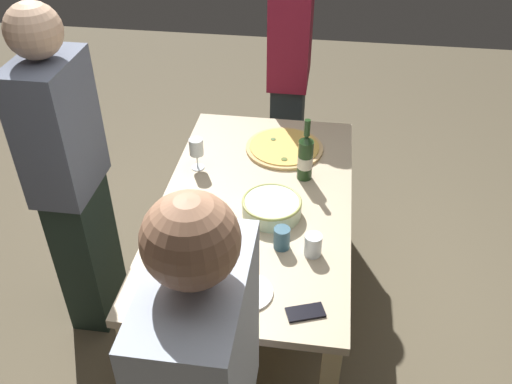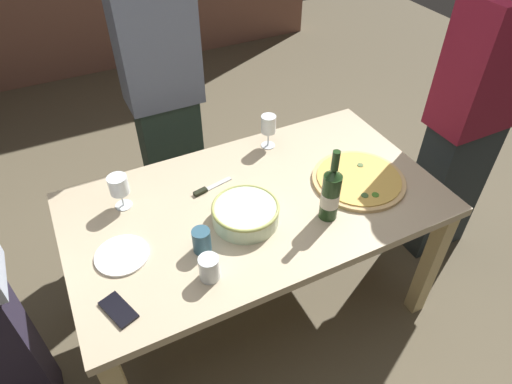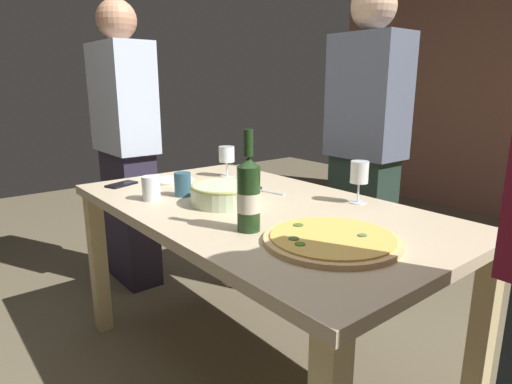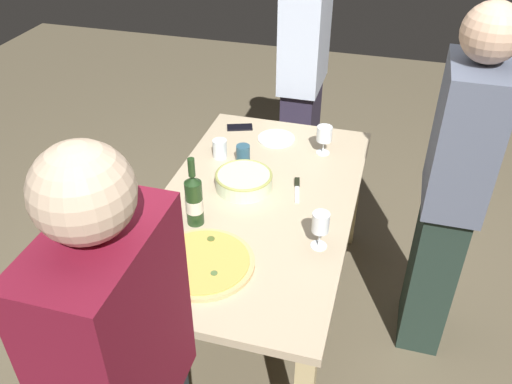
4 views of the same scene
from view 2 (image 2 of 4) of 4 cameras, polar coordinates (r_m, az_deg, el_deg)
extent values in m
plane|color=brown|center=(2.48, 0.00, -13.99)|extent=(8.00, 8.00, 0.00)
cube|color=#C2AD8C|center=(1.93, 0.00, -1.60)|extent=(1.60, 0.90, 0.04)
cube|color=#CFB87F|center=(2.34, 21.34, -8.56)|extent=(0.07, 0.07, 0.71)
cube|color=#CFB87F|center=(2.37, -21.05, -7.77)|extent=(0.07, 0.07, 0.71)
cube|color=#CFB87F|center=(2.73, 10.35, 2.52)|extent=(0.07, 0.07, 0.71)
cylinder|color=tan|center=(2.06, 12.97, 1.53)|extent=(0.42, 0.42, 0.02)
cylinder|color=#E2B24F|center=(2.05, 13.01, 1.77)|extent=(0.38, 0.38, 0.01)
cylinder|color=#516227|center=(1.97, 10.18, 0.57)|extent=(0.03, 0.03, 0.00)
cylinder|color=#537039|center=(2.12, 13.20, 3.36)|extent=(0.03, 0.03, 0.00)
cylinder|color=#436334|center=(1.96, 13.72, -0.43)|extent=(0.03, 0.03, 0.00)
cylinder|color=#437624|center=(1.97, 15.02, -0.35)|extent=(0.03, 0.03, 0.00)
cylinder|color=beige|center=(1.80, -1.35, -2.79)|extent=(0.27, 0.27, 0.08)
torus|color=#A3A955|center=(1.78, -1.37, -2.00)|extent=(0.27, 0.27, 0.01)
cylinder|color=#1F391A|center=(1.80, 9.46, -0.62)|extent=(0.08, 0.08, 0.21)
cone|color=#1F391A|center=(1.72, 9.89, 2.31)|extent=(0.08, 0.08, 0.03)
cylinder|color=#1F391A|center=(1.68, 10.14, 3.96)|extent=(0.03, 0.03, 0.08)
cylinder|color=silver|center=(1.81, 9.43, -0.87)|extent=(0.08, 0.08, 0.06)
cylinder|color=white|center=(2.23, 1.55, 6.00)|extent=(0.07, 0.07, 0.00)
cylinder|color=white|center=(2.20, 1.57, 6.86)|extent=(0.01, 0.01, 0.08)
cylinder|color=white|center=(2.16, 1.61, 8.67)|extent=(0.07, 0.07, 0.09)
cylinder|color=maroon|center=(2.17, 1.60, 8.06)|extent=(0.06, 0.06, 0.03)
cylinder|color=white|center=(1.97, -16.53, -1.63)|extent=(0.07, 0.07, 0.00)
cylinder|color=white|center=(1.95, -16.74, -0.81)|extent=(0.01, 0.01, 0.07)
cylinder|color=white|center=(1.90, -17.18, 0.88)|extent=(0.08, 0.08, 0.08)
cylinder|color=maroon|center=(1.92, -17.03, 0.28)|extent=(0.07, 0.07, 0.03)
cylinder|color=#2F576C|center=(1.70, -6.96, -6.19)|extent=(0.07, 0.07, 0.10)
cylinder|color=white|center=(1.61, -6.00, -9.65)|extent=(0.07, 0.07, 0.10)
cylinder|color=white|center=(1.77, -16.75, -7.73)|extent=(0.20, 0.20, 0.01)
cube|color=black|center=(1.62, -17.18, -14.19)|extent=(0.12, 0.16, 0.01)
cube|color=silver|center=(2.00, -4.92, 1.00)|extent=(0.14, 0.05, 0.01)
cube|color=black|center=(1.96, -7.12, 0.02)|extent=(0.07, 0.04, 0.02)
cube|color=#232B30|center=(2.71, 23.16, 0.65)|extent=(0.36, 0.20, 0.84)
cube|color=maroon|center=(2.34, 27.99, 14.31)|extent=(0.42, 0.24, 0.63)
cube|color=#22322A|center=(2.71, -10.45, 3.81)|extent=(0.33, 0.20, 0.84)
cube|color=slate|center=(2.34, -12.71, 18.08)|extent=(0.38, 0.24, 0.63)
camera|label=1|loc=(1.75, -91.29, 12.58)|focal=38.76mm
camera|label=3|loc=(2.09, 50.36, 1.94)|focal=30.32mm
camera|label=4|loc=(3.15, 37.58, 38.70)|focal=37.76mm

